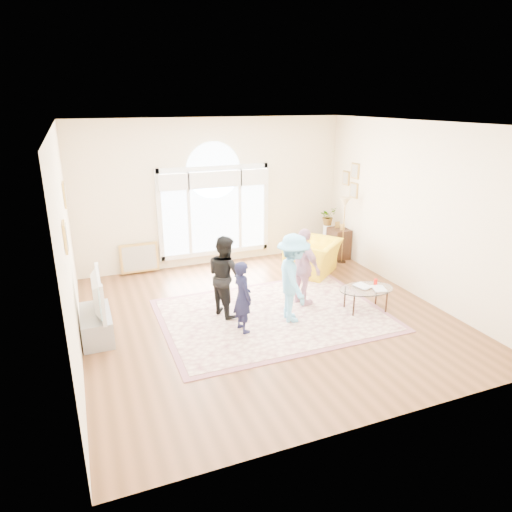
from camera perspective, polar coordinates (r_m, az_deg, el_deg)
name	(u,v)px	position (r m, az deg, el deg)	size (l,w,h in m)	color
ground	(266,316)	(7.94, 1.28, -7.51)	(6.00, 6.00, 0.00)	#55341C
room_shell	(216,196)	(9.98, -4.98, 7.49)	(6.00, 6.00, 6.00)	beige
area_rug	(273,315)	(7.96, 2.17, -7.36)	(3.60, 2.60, 0.02)	beige
rug_border	(273,315)	(7.97, 2.17, -7.39)	(3.80, 2.80, 0.01)	#8F5661
tv_console	(97,325)	(7.61, -19.30, -8.14)	(0.45, 1.00, 0.42)	#909398
television	(93,294)	(7.40, -19.68, -4.50)	(0.17, 1.10, 0.63)	black
coffee_table	(366,290)	(8.21, 13.61, -4.10)	(1.04, 0.74, 0.54)	silver
armchair	(313,257)	(9.78, 7.15, -0.15)	(1.11, 0.97, 0.72)	gold
side_cabinet	(339,243)	(10.87, 10.28, 1.58)	(0.40, 0.50, 0.70)	black
floor_lamp	(345,207)	(10.32, 11.05, 5.98)	(0.25, 0.25, 1.51)	black
plant_pedestal	(327,239)	(11.16, 8.84, 2.13)	(0.20, 0.20, 0.70)	white
potted_plant	(328,216)	(11.01, 8.98, 4.94)	(0.39, 0.34, 0.43)	#33722D
leaning_picture	(141,273)	(10.14, -14.21, -2.08)	(0.80, 0.05, 0.62)	tan
child_navy	(243,297)	(7.20, -1.70, -5.10)	(0.43, 0.28, 1.17)	#151734
child_black	(225,276)	(7.74, -3.89, -2.46)	(0.68, 0.53, 1.40)	black
child_pink	(303,267)	(8.13, 5.95, -1.42)	(0.83, 0.34, 1.41)	#E0A3BA
child_blue	(293,278)	(7.51, 4.66, -2.78)	(0.96, 0.55, 1.49)	#68BFEF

